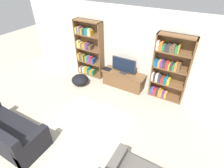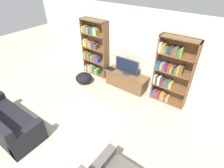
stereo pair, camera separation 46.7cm
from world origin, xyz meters
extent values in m
cube|color=silver|center=(0.00, 4.23, 1.30)|extent=(8.80, 0.06, 2.60)
cube|color=brown|center=(-2.09, 4.03, 1.03)|extent=(0.04, 0.30, 2.06)
cube|color=brown|center=(-1.08, 4.03, 1.03)|extent=(0.04, 0.30, 2.06)
cube|color=brown|center=(-1.59, 4.16, 1.03)|extent=(1.05, 0.04, 2.06)
cube|color=brown|center=(-1.59, 4.03, 2.04)|extent=(1.05, 0.30, 0.04)
cube|color=brown|center=(-1.59, 4.03, 0.02)|extent=(1.01, 0.30, 0.04)
cube|color=silver|center=(-2.04, 4.02, 0.13)|extent=(0.07, 0.24, 0.18)
cube|color=brown|center=(-1.97, 4.02, 0.14)|extent=(0.07, 0.24, 0.22)
cube|color=silver|center=(-1.90, 4.02, 0.14)|extent=(0.05, 0.24, 0.22)
cube|color=gold|center=(-1.84, 4.02, 0.13)|extent=(0.05, 0.24, 0.20)
cube|color=#9E9333|center=(-1.79, 4.02, 0.16)|extent=(0.05, 0.24, 0.25)
cube|color=#9E9333|center=(-1.73, 4.02, 0.16)|extent=(0.06, 0.24, 0.24)
cube|color=#196B75|center=(-1.67, 4.02, 0.15)|extent=(0.04, 0.24, 0.23)
cube|color=#196B75|center=(-1.62, 4.02, 0.15)|extent=(0.05, 0.24, 0.23)
cube|color=gold|center=(-1.57, 4.02, 0.12)|extent=(0.04, 0.24, 0.17)
cube|color=orange|center=(-1.51, 4.02, 0.13)|extent=(0.06, 0.24, 0.19)
cube|color=#2D7F47|center=(-1.44, 4.02, 0.14)|extent=(0.06, 0.24, 0.21)
cube|color=brown|center=(-1.59, 4.03, 0.53)|extent=(1.01, 0.30, 0.04)
cube|color=gold|center=(-2.05, 4.02, 0.68)|extent=(0.06, 0.24, 0.26)
cube|color=brown|center=(-1.99, 4.02, 0.67)|extent=(0.06, 0.24, 0.24)
cube|color=brown|center=(-1.91, 4.02, 0.68)|extent=(0.07, 0.24, 0.26)
cube|color=#9E9333|center=(-1.85, 4.02, 0.67)|extent=(0.05, 0.24, 0.24)
cube|color=#333338|center=(-1.78, 4.02, 0.65)|extent=(0.07, 0.24, 0.19)
cube|color=#9E9333|center=(-1.71, 4.02, 0.65)|extent=(0.06, 0.24, 0.21)
cube|color=#2D7F47|center=(-1.65, 4.02, 0.67)|extent=(0.06, 0.24, 0.24)
cube|color=#7F338C|center=(-1.57, 4.02, 0.67)|extent=(0.08, 0.24, 0.24)
cube|color=#B72D28|center=(-1.49, 4.02, 0.67)|extent=(0.06, 0.24, 0.23)
cube|color=#234C99|center=(-1.42, 4.02, 0.64)|extent=(0.08, 0.24, 0.18)
cube|color=brown|center=(-1.59, 4.03, 1.05)|extent=(1.01, 0.30, 0.04)
cube|color=#9E9333|center=(-2.05, 4.02, 1.19)|extent=(0.04, 0.24, 0.24)
cube|color=silver|center=(-2.00, 4.02, 1.19)|extent=(0.04, 0.24, 0.25)
cube|color=gold|center=(-1.93, 4.02, 1.16)|extent=(0.08, 0.24, 0.18)
cube|color=brown|center=(-1.86, 4.02, 1.16)|extent=(0.05, 0.24, 0.18)
cube|color=#9E9333|center=(-1.79, 4.02, 1.15)|extent=(0.08, 0.24, 0.18)
cube|color=orange|center=(-1.72, 4.02, 1.17)|extent=(0.04, 0.24, 0.21)
cube|color=#7F338C|center=(-1.66, 4.02, 1.16)|extent=(0.08, 0.24, 0.19)
cube|color=#333338|center=(-1.57, 4.02, 1.17)|extent=(0.08, 0.24, 0.21)
cube|color=brown|center=(-1.49, 4.02, 1.15)|extent=(0.07, 0.24, 0.17)
cube|color=brown|center=(-1.59, 4.03, 1.56)|extent=(1.01, 0.30, 0.04)
cube|color=gold|center=(-2.04, 4.02, 1.68)|extent=(0.08, 0.24, 0.19)
cube|color=#234C99|center=(-1.96, 4.02, 1.69)|extent=(0.04, 0.24, 0.21)
cube|color=#9E9333|center=(-1.91, 4.02, 1.71)|extent=(0.05, 0.24, 0.25)
cube|color=#7F338C|center=(-1.86, 4.02, 1.71)|extent=(0.04, 0.24, 0.25)
cube|color=#9E9333|center=(-1.79, 4.02, 1.68)|extent=(0.07, 0.24, 0.20)
cube|color=#333338|center=(-1.71, 4.02, 1.67)|extent=(0.08, 0.24, 0.18)
cube|color=#196B75|center=(-1.63, 4.02, 1.69)|extent=(0.07, 0.24, 0.22)
cube|color=#2D7F47|center=(-1.56, 4.02, 1.70)|extent=(0.06, 0.24, 0.25)
cube|color=silver|center=(-1.48, 4.02, 1.70)|extent=(0.07, 0.24, 0.23)
cube|color=gold|center=(-1.42, 4.02, 1.67)|extent=(0.05, 0.24, 0.18)
cube|color=brown|center=(0.81, 4.03, 1.03)|extent=(0.04, 0.30, 2.06)
cube|color=brown|center=(1.82, 4.03, 1.03)|extent=(0.04, 0.30, 2.06)
cube|color=brown|center=(1.31, 4.16, 1.03)|extent=(1.05, 0.04, 2.06)
cube|color=brown|center=(1.31, 4.03, 2.04)|extent=(1.05, 0.30, 0.04)
cube|color=brown|center=(1.31, 4.03, 0.02)|extent=(1.01, 0.30, 0.04)
cube|color=#196B75|center=(0.85, 4.02, 0.12)|extent=(0.05, 0.24, 0.16)
cube|color=#7F338C|center=(0.91, 4.02, 0.16)|extent=(0.07, 0.24, 0.24)
cube|color=#B72D28|center=(0.99, 4.02, 0.14)|extent=(0.08, 0.24, 0.20)
cube|color=#333338|center=(1.07, 4.02, 0.16)|extent=(0.06, 0.24, 0.24)
cube|color=orange|center=(1.14, 4.02, 0.16)|extent=(0.06, 0.24, 0.24)
cube|color=gold|center=(1.20, 4.02, 0.14)|extent=(0.04, 0.24, 0.21)
cube|color=#7F338C|center=(1.27, 4.02, 0.12)|extent=(0.08, 0.24, 0.17)
cube|color=gold|center=(1.34, 4.02, 0.12)|extent=(0.06, 0.24, 0.18)
cube|color=brown|center=(1.31, 4.03, 0.53)|extent=(1.01, 0.30, 0.04)
cube|color=silver|center=(0.85, 4.02, 0.68)|extent=(0.05, 0.24, 0.26)
cube|color=#333338|center=(0.91, 4.02, 0.66)|extent=(0.05, 0.24, 0.22)
cube|color=silver|center=(0.98, 4.02, 0.67)|extent=(0.07, 0.24, 0.25)
cube|color=#333338|center=(1.07, 4.02, 0.67)|extent=(0.08, 0.24, 0.23)
cube|color=#B72D28|center=(1.15, 4.02, 0.64)|extent=(0.07, 0.24, 0.18)
cube|color=#196B75|center=(1.22, 4.02, 0.64)|extent=(0.06, 0.24, 0.17)
cube|color=#196B75|center=(1.28, 4.02, 0.67)|extent=(0.04, 0.24, 0.24)
cube|color=gold|center=(1.34, 4.02, 0.64)|extent=(0.07, 0.24, 0.18)
cube|color=brown|center=(1.31, 4.03, 1.05)|extent=(1.01, 0.30, 0.04)
cube|color=#196B75|center=(0.85, 4.02, 1.16)|extent=(0.04, 0.24, 0.19)
cube|color=#234C99|center=(0.91, 4.02, 1.15)|extent=(0.08, 0.24, 0.16)
cube|color=gold|center=(0.98, 4.02, 1.16)|extent=(0.05, 0.24, 0.19)
cube|color=#7F338C|center=(1.05, 4.02, 1.17)|extent=(0.07, 0.24, 0.21)
cube|color=#333338|center=(1.12, 4.02, 1.16)|extent=(0.07, 0.24, 0.18)
cube|color=#B72D28|center=(1.21, 4.02, 1.17)|extent=(0.08, 0.24, 0.20)
cube|color=gold|center=(1.27, 4.02, 1.15)|extent=(0.04, 0.24, 0.17)
cube|color=#333338|center=(1.33, 4.02, 1.17)|extent=(0.06, 0.24, 0.21)
cube|color=#2D7F47|center=(1.39, 4.02, 1.15)|extent=(0.05, 0.24, 0.16)
cube|color=orange|center=(1.46, 4.02, 1.18)|extent=(0.06, 0.24, 0.24)
cube|color=brown|center=(1.53, 4.02, 1.19)|extent=(0.07, 0.24, 0.25)
cube|color=brown|center=(1.31, 4.03, 1.56)|extent=(1.01, 0.30, 0.04)
cube|color=silver|center=(0.86, 4.02, 1.71)|extent=(0.07, 0.24, 0.26)
cube|color=orange|center=(0.91, 4.02, 1.68)|extent=(0.04, 0.24, 0.20)
cube|color=orange|center=(0.96, 4.02, 1.71)|extent=(0.05, 0.24, 0.26)
cube|color=#2D7F47|center=(1.02, 4.02, 1.67)|extent=(0.05, 0.24, 0.17)
cube|color=#333338|center=(1.09, 4.02, 1.66)|extent=(0.07, 0.24, 0.16)
cube|color=#333338|center=(1.16, 4.02, 1.69)|extent=(0.05, 0.24, 0.23)
cube|color=brown|center=(1.22, 4.02, 1.68)|extent=(0.06, 0.24, 0.20)
cube|color=brown|center=(1.29, 4.02, 1.70)|extent=(0.08, 0.24, 0.24)
cube|color=#2D7F47|center=(1.37, 4.02, 1.68)|extent=(0.06, 0.24, 0.19)
cube|color=#9E9333|center=(1.43, 4.02, 1.70)|extent=(0.04, 0.24, 0.25)
cube|color=brown|center=(-0.14, 3.92, 0.25)|extent=(1.40, 0.47, 0.51)
cube|color=brown|center=(-0.14, 3.92, 0.53)|extent=(1.49, 0.50, 0.04)
cube|color=#2D2D33|center=(-0.14, 3.90, 0.56)|extent=(0.24, 0.16, 0.03)
cylinder|color=#2D2D33|center=(-0.14, 3.90, 0.60)|extent=(0.04, 0.04, 0.05)
cube|color=#2D2D33|center=(-0.14, 3.90, 0.86)|extent=(0.84, 0.04, 0.47)
cube|color=black|center=(-0.14, 3.88, 0.86)|extent=(0.78, 0.00, 0.42)
cube|color=#28282D|center=(-0.75, 3.85, 0.56)|extent=(0.29, 0.23, 0.02)
cube|color=black|center=(-0.75, 3.85, 0.57)|extent=(0.28, 0.22, 0.00)
cube|color=beige|center=(-0.14, 1.98, 0.01)|extent=(1.94, 1.46, 0.02)
cube|color=black|center=(-1.51, 0.52, 0.21)|extent=(1.96, 0.83, 0.43)
cube|color=black|center=(-0.62, 0.52, 0.30)|extent=(0.18, 0.83, 0.61)
ellipsoid|color=black|center=(-1.54, 3.28, 0.18)|extent=(0.59, 0.59, 0.35)
camera|label=1|loc=(2.02, -0.68, 3.58)|focal=28.00mm
camera|label=2|loc=(2.41, -0.43, 3.58)|focal=28.00mm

